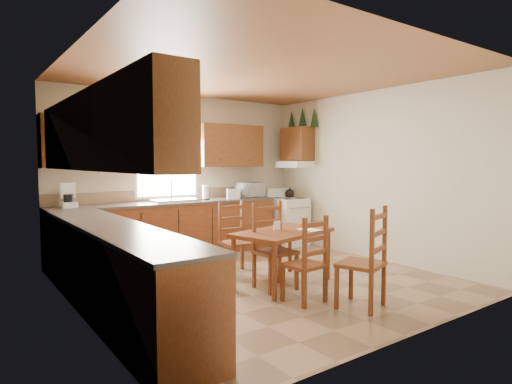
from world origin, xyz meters
TOP-DOWN VIEW (x-y plane):
  - floor at (0.00, 0.00)m, footprint 4.50×4.50m
  - ceiling at (0.00, 0.00)m, footprint 4.50×4.50m
  - wall_left at (-2.25, 0.00)m, footprint 4.50×4.50m
  - wall_right at (2.25, 0.00)m, footprint 4.50×4.50m
  - wall_back at (0.00, 2.25)m, footprint 4.50×4.50m
  - wall_front at (0.00, -2.25)m, footprint 4.50×4.50m
  - lower_cab_back at (-0.38, 1.95)m, footprint 3.75×0.60m
  - lower_cab_left at (-1.95, -0.15)m, footprint 0.60×3.60m
  - counter_back at (-0.38, 1.95)m, footprint 3.75×0.63m
  - counter_left at (-1.95, -0.15)m, footprint 0.63×3.60m
  - backsplash at (-0.38, 2.24)m, footprint 3.75×0.01m
  - upper_cab_back_left at (-1.55, 2.08)m, footprint 1.41×0.33m
  - upper_cab_back_right at (0.86, 2.08)m, footprint 1.25×0.33m
  - upper_cab_left at (-2.08, -0.15)m, footprint 0.33×3.60m
  - upper_cab_stove at (2.08, 1.65)m, footprint 0.33×0.62m
  - range_hood at (2.03, 1.65)m, footprint 0.44×0.62m
  - window_frame at (-0.30, 2.22)m, footprint 1.13×0.02m
  - window_pane at (-0.30, 2.21)m, footprint 1.05×0.01m
  - window_valance at (-0.30, 2.19)m, footprint 1.19×0.01m
  - sink_basin at (-0.30, 1.95)m, footprint 0.75×0.45m
  - pine_decal_a at (2.21, 1.33)m, footprint 0.22×0.22m
  - pine_decal_b at (2.21, 1.65)m, footprint 0.22×0.22m
  - pine_decal_c at (2.21, 1.97)m, footprint 0.22×0.22m
  - stove at (1.88, 1.65)m, footprint 0.59×0.61m
  - coffeemaker at (-1.92, 1.97)m, footprint 0.31×0.34m
  - paper_towel at (0.25, 1.90)m, footprint 0.11×0.11m
  - toaster at (0.79, 1.88)m, footprint 0.24×0.20m
  - microwave at (1.21, 1.95)m, footprint 0.47×0.36m
  - dining_table at (0.13, -0.31)m, footprint 1.44×1.04m
  - chair_near_left at (-0.10, -0.97)m, footprint 0.44×0.42m
  - chair_near_right at (0.27, -1.46)m, footprint 0.57×0.56m
  - chair_far_left at (-0.04, 0.49)m, footprint 0.45×0.43m
  - chair_far_right at (-0.06, -0.39)m, footprint 0.47×0.45m
  - table_paper at (0.45, -0.46)m, footprint 0.22×0.29m
  - table_card at (0.08, -0.25)m, footprint 0.09×0.04m

SIDE VIEW (x-z plane):
  - floor at x=0.00m, z-range 0.00..0.00m
  - dining_table at x=0.13m, z-range 0.00..0.70m
  - stove at x=1.88m, z-range 0.00..0.87m
  - lower_cab_back at x=-0.38m, z-range 0.00..0.88m
  - lower_cab_left at x=-1.95m, z-range 0.00..0.88m
  - chair_near_left at x=-0.10m, z-range 0.00..0.97m
  - chair_far_left at x=-0.04m, z-range 0.00..1.00m
  - chair_far_right at x=-0.06m, z-range 0.00..1.06m
  - chair_near_right at x=0.27m, z-range 0.00..1.08m
  - table_paper at x=0.45m, z-range 0.70..0.70m
  - table_card at x=0.08m, z-range 0.70..0.81m
  - counter_back at x=-0.38m, z-range 0.88..0.92m
  - counter_left at x=-1.95m, z-range 0.88..0.92m
  - sink_basin at x=-0.30m, z-range 0.92..0.96m
  - toaster at x=0.79m, z-range 0.92..1.09m
  - backsplash at x=-0.38m, z-range 0.92..1.10m
  - paper_towel at x=0.25m, z-range 0.92..1.17m
  - microwave at x=1.21m, z-range 0.92..1.19m
  - coffeemaker at x=-1.92m, z-range 0.92..1.30m
  - wall_left at x=-2.25m, z-range 1.35..1.35m
  - wall_right at x=2.25m, z-range 1.35..1.35m
  - wall_back at x=0.00m, z-range 1.35..1.35m
  - wall_front at x=0.00m, z-range 1.35..1.35m
  - range_hood at x=2.03m, z-range 1.46..1.58m
  - window_frame at x=-0.30m, z-range 0.96..2.14m
  - window_pane at x=-0.30m, z-range 1.00..2.10m
  - upper_cab_back_left at x=-1.55m, z-range 1.48..2.23m
  - upper_cab_back_right at x=0.86m, z-range 1.48..2.23m
  - upper_cab_left at x=-2.08m, z-range 1.48..2.23m
  - upper_cab_stove at x=2.08m, z-range 1.59..2.21m
  - window_valance at x=-0.30m, z-range 1.93..2.17m
  - pine_decal_a at x=2.21m, z-range 2.20..2.56m
  - pine_decal_c at x=2.21m, z-range 2.20..2.56m
  - pine_decal_b at x=2.21m, z-range 2.24..2.60m
  - ceiling at x=0.00m, z-range 2.70..2.70m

